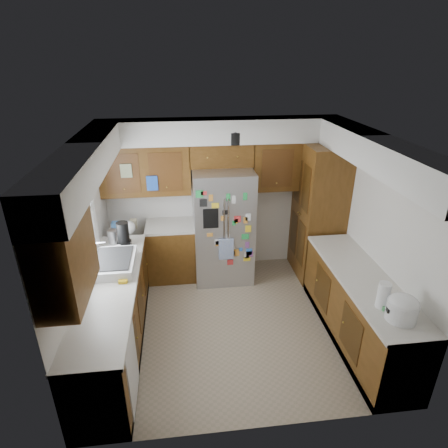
% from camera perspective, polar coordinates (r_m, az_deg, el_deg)
% --- Properties ---
extents(floor, '(3.60, 3.60, 0.00)m').
position_cam_1_polar(floor, '(5.29, 1.44, -14.71)').
color(floor, gray).
rests_on(floor, ground).
extents(room_shell, '(3.64, 3.24, 2.52)m').
position_cam_1_polar(room_shell, '(4.70, -0.24, 5.60)').
color(room_shell, silver).
rests_on(room_shell, ground).
extents(left_counter_run, '(1.36, 3.20, 0.92)m').
position_cam_1_polar(left_counter_run, '(5.07, -14.28, -11.50)').
color(left_counter_run, '#4A2D0E').
rests_on(left_counter_run, ground).
extents(right_counter_run, '(0.63, 2.25, 0.92)m').
position_cam_1_polar(right_counter_run, '(5.08, 19.71, -12.30)').
color(right_counter_run, '#4A2D0E').
rests_on(right_counter_run, ground).
extents(pantry, '(0.60, 0.90, 2.15)m').
position_cam_1_polar(pantry, '(6.06, 14.15, 1.74)').
color(pantry, '#4A2D0E').
rests_on(pantry, ground).
extents(fridge, '(0.90, 0.79, 1.80)m').
position_cam_1_polar(fridge, '(5.83, -0.16, -0.27)').
color(fridge, '#A8A8AD').
rests_on(fridge, ground).
extents(bridge_cabinet, '(0.96, 0.34, 0.35)m').
position_cam_1_polar(bridge_cabinet, '(5.68, -0.44, 10.58)').
color(bridge_cabinet, '#4A2D0E').
rests_on(bridge_cabinet, fridge).
extents(fridge_top_items, '(0.85, 0.35, 0.31)m').
position_cam_1_polar(fridge_top_items, '(5.56, -1.50, 13.57)').
color(fridge_top_items, '#2B30BD').
rests_on(fridge_top_items, bridge_cabinet).
extents(sink_assembly, '(0.52, 0.75, 0.37)m').
position_cam_1_polar(sink_assembly, '(4.85, -16.50, -5.70)').
color(sink_assembly, silver).
rests_on(sink_assembly, left_counter_run).
extents(left_counter_clutter, '(0.35, 0.87, 0.38)m').
position_cam_1_polar(left_counter_clutter, '(5.47, -15.12, -1.20)').
color(left_counter_clutter, black).
rests_on(left_counter_clutter, left_counter_run).
extents(rice_cooker, '(0.31, 0.30, 0.27)m').
position_cam_1_polar(rice_cooker, '(4.18, 25.57, -11.42)').
color(rice_cooker, silver).
rests_on(rice_cooker, right_counter_run).
extents(paper_towel, '(0.13, 0.13, 0.29)m').
position_cam_1_polar(paper_towel, '(4.28, 23.11, -9.94)').
color(paper_towel, white).
rests_on(paper_towel, right_counter_run).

